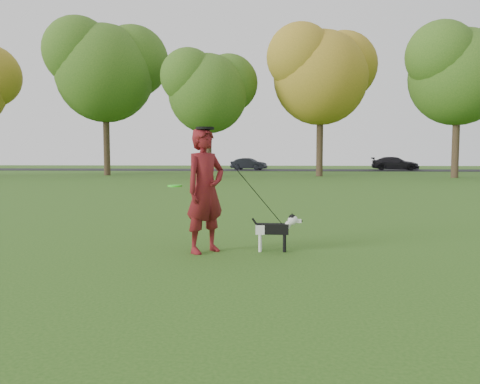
# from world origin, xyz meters

# --- Properties ---
(ground) EXTENTS (120.00, 120.00, 0.00)m
(ground) POSITION_xyz_m (0.00, 0.00, 0.00)
(ground) COLOR #285116
(ground) RESTS_ON ground
(road) EXTENTS (120.00, 7.00, 0.02)m
(road) POSITION_xyz_m (0.00, 40.00, 0.01)
(road) COLOR black
(road) RESTS_ON ground
(man) EXTENTS (0.84, 0.85, 1.99)m
(man) POSITION_xyz_m (-0.36, -0.50, 0.99)
(man) COLOR maroon
(man) RESTS_ON ground
(dog) EXTENTS (0.82, 0.16, 0.63)m
(dog) POSITION_xyz_m (0.77, -0.36, 0.38)
(dog) COLOR black
(dog) RESTS_ON ground
(car_mid) EXTENTS (3.86, 2.35, 1.20)m
(car_mid) POSITION_xyz_m (-1.89, 40.00, 0.62)
(car_mid) COLOR black
(car_mid) RESTS_ON road
(car_right) EXTENTS (4.85, 2.60, 1.34)m
(car_right) POSITION_xyz_m (12.79, 40.00, 0.69)
(car_right) COLOR black
(car_right) RESTS_ON road
(man_held_items) EXTENTS (1.84, 0.33, 1.58)m
(man_held_items) POSITION_xyz_m (0.47, -0.46, 0.92)
(man_held_items) COLOR #32FA1F
(man_held_items) RESTS_ON ground
(tree_row) EXTENTS (51.74, 8.86, 12.01)m
(tree_row) POSITION_xyz_m (-1.43, 26.07, 7.41)
(tree_row) COLOR #38281C
(tree_row) RESTS_ON ground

